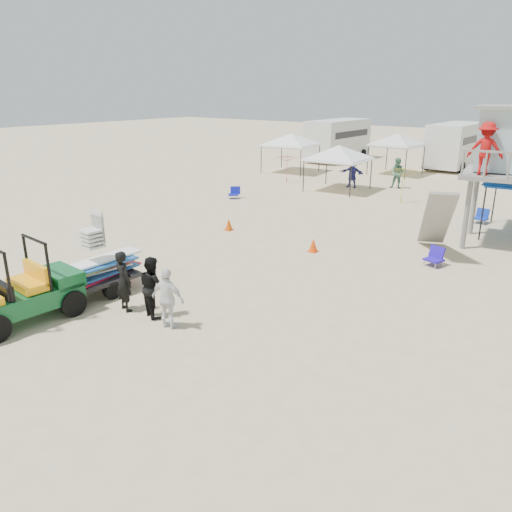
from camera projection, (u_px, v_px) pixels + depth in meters
The scene contains 20 objects.
ground at pixel (164, 333), 12.15m from camera, with size 140.00×140.00×0.00m, color beige.
utility_cart at pixel (19, 286), 12.50m from camera, with size 1.53×2.80×2.07m.
surf_trailer at pixel (99, 265), 14.27m from camera, with size 1.47×2.53×2.12m.
man_left at pixel (124, 281), 13.17m from camera, with size 0.61×0.40×1.67m, color black.
man_mid at pixel (153, 287), 12.87m from camera, with size 0.78×0.61×1.61m, color black.
man_right at pixel (168, 299), 12.20m from camera, with size 0.91×0.38×1.56m, color white.
lifeguard_tower at pixel (512, 146), 18.01m from camera, with size 3.56×3.56×4.98m.
canopy_white_a at pixel (339, 148), 28.47m from camera, with size 3.27×3.27×3.01m.
canopy_white_b at pixel (291, 135), 34.90m from camera, with size 3.62×3.62×3.10m.
canopy_white_c at pixel (398, 135), 33.91m from camera, with size 3.11×3.11×3.20m.
umbrella_a at pixel (286, 169), 31.45m from camera, with size 1.90×1.93×1.74m, color red.
umbrella_b at pixel (403, 185), 25.72m from camera, with size 2.04×2.08×1.88m, color gold.
cone_near at pixel (313, 245), 18.15m from camera, with size 0.34×0.34×0.50m, color #FF4208.
cone_far at pixel (229, 224), 20.93m from camera, with size 0.34×0.34×0.50m, color #DB4906.
beach_chair_a at pixel (235, 193), 27.03m from camera, with size 0.74×0.85×0.64m.
beach_chair_b at pixel (435, 256), 16.75m from camera, with size 0.66×0.72×0.64m.
beach_chair_c at pixel (482, 216), 22.04m from camera, with size 0.60×0.64×0.64m.
rv_far_left at pixel (338, 138), 40.98m from camera, with size 2.64×6.80×3.25m.
rv_mid_left at pixel (456, 144), 36.85m from camera, with size 2.65×6.50×3.25m.
distant_beachgoers at pixel (436, 183), 26.63m from camera, with size 15.91×17.65×1.80m.
Camera 1 is at (8.48, -7.22, 5.66)m, focal length 35.00 mm.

